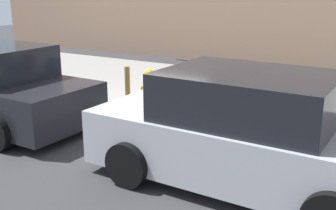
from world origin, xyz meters
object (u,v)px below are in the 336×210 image
object	(u,v)px
suitcase_silver_4	(204,100)
suitcase_black_0	(296,114)
suitcase_maroon_3	(226,98)
parked_car_silver_0	(247,133)
suitcase_navy_5	(183,92)
bollard_post	(127,85)
suitcase_teal_2	(246,108)
suitcase_olive_1	(271,107)
fire_hydrant	(149,86)

from	to	relation	value
suitcase_silver_4	suitcase_black_0	bearing A→B (deg)	178.09
suitcase_black_0	suitcase_maroon_3	bearing A→B (deg)	-2.82
suitcase_black_0	parked_car_silver_0	size ratio (longest dim) A/B	0.20
suitcase_black_0	suitcase_maroon_3	distance (m)	1.42
suitcase_navy_5	bollard_post	distance (m)	1.33
suitcase_teal_2	bollard_post	bearing A→B (deg)	2.07
bollard_post	suitcase_black_0	bearing A→B (deg)	-178.57
suitcase_maroon_3	bollard_post	distance (m)	2.29
suitcase_olive_1	bollard_post	xyz separation A→B (m)	(3.23, 0.10, 0.06)
suitcase_teal_2	bollard_post	size ratio (longest dim) A/B	0.70
suitcase_silver_4	bollard_post	bearing A→B (deg)	4.90
parked_car_silver_0	suitcase_teal_2	bearing A→B (deg)	-69.47
bollard_post	parked_car_silver_0	xyz separation A→B (m)	(-3.59, 2.19, 0.19)
suitcase_teal_2	suitcase_navy_5	size ratio (longest dim) A/B	0.54
suitcase_teal_2	bollard_post	xyz separation A→B (m)	(2.74, 0.10, 0.15)
suitcase_navy_5	suitcase_maroon_3	bearing A→B (deg)	-178.48
suitcase_maroon_3	fire_hydrant	distance (m)	1.81
suitcase_silver_4	suitcase_navy_5	distance (m)	0.50
suitcase_olive_1	parked_car_silver_0	xyz separation A→B (m)	(-0.36, 2.29, 0.25)
suitcase_teal_2	suitcase_navy_5	xyz separation A→B (m)	(1.41, -0.04, 0.13)
suitcase_navy_5	fire_hydrant	world-z (taller)	suitcase_navy_5
suitcase_maroon_3	fire_hydrant	size ratio (longest dim) A/B	1.02
suitcase_olive_1	fire_hydrant	world-z (taller)	fire_hydrant
suitcase_maroon_3	suitcase_teal_2	bearing A→B (deg)	172.07
suitcase_maroon_3	suitcase_silver_4	xyz separation A→B (m)	(0.48, 0.01, -0.09)
suitcase_black_0	suitcase_navy_5	distance (m)	2.38
suitcase_teal_2	suitcase_olive_1	bearing A→B (deg)	-179.55
fire_hydrant	parked_car_silver_0	distance (m)	3.90
parked_car_silver_0	bollard_post	bearing A→B (deg)	-31.33
suitcase_silver_4	suitcase_olive_1	bearing A→B (deg)	177.89
suitcase_olive_1	suitcase_teal_2	xyz separation A→B (m)	(0.50, 0.00, -0.09)
suitcase_olive_1	fire_hydrant	distance (m)	2.76
suitcase_teal_2	suitcase_maroon_3	xyz separation A→B (m)	(0.45, -0.06, 0.11)
bollard_post	suitcase_teal_2	bearing A→B (deg)	-177.93
suitcase_navy_5	suitcase_silver_4	bearing A→B (deg)	-177.79
suitcase_black_0	suitcase_teal_2	xyz separation A→B (m)	(0.96, -0.01, -0.02)
suitcase_black_0	bollard_post	size ratio (longest dim) A/B	1.02
suitcase_maroon_3	suitcase_navy_5	bearing A→B (deg)	1.52
suitcase_black_0	suitcase_navy_5	size ratio (longest dim) A/B	0.78
suitcase_teal_2	suitcase_silver_4	size ratio (longest dim) A/B	0.65
suitcase_teal_2	suitcase_silver_4	distance (m)	0.93
suitcase_teal_2	bollard_post	world-z (taller)	bollard_post
suitcase_black_0	suitcase_olive_1	world-z (taller)	suitcase_black_0
suitcase_navy_5	parked_car_silver_0	xyz separation A→B (m)	(-2.27, 2.32, 0.22)
bollard_post	parked_car_silver_0	world-z (taller)	parked_car_silver_0
suitcase_teal_2	suitcase_silver_4	xyz separation A→B (m)	(0.93, -0.06, 0.02)
suitcase_black_0	suitcase_teal_2	distance (m)	0.96
suitcase_teal_2	parked_car_silver_0	xyz separation A→B (m)	(-0.86, 2.29, 0.34)
suitcase_olive_1	fire_hydrant	size ratio (longest dim) A/B	0.97
suitcase_maroon_3	suitcase_navy_5	xyz separation A→B (m)	(0.96, 0.03, 0.02)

